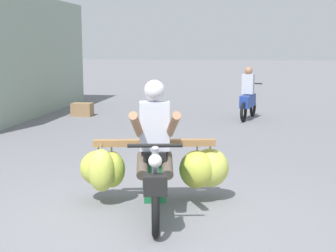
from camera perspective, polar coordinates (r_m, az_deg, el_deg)
The scene contains 4 objects.
ground_plane at distance 5.52m, azimuth -2.69°, elevation -11.44°, with size 120.00×120.00×0.00m, color slate.
motorbike_main_loaded at distance 5.93m, azimuth -1.67°, elevation -4.55°, with size 1.91×1.80×1.58m.
motorbike_distant_ahead_left at distance 13.13m, azimuth 9.34°, elevation 3.22°, with size 0.61×1.59×1.40m.
produce_crate at distance 13.87m, azimuth -9.99°, elevation 1.92°, with size 0.56×0.40×0.36m, color olive.
Camera 1 is at (1.03, -5.05, 1.97)m, focal length 52.13 mm.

